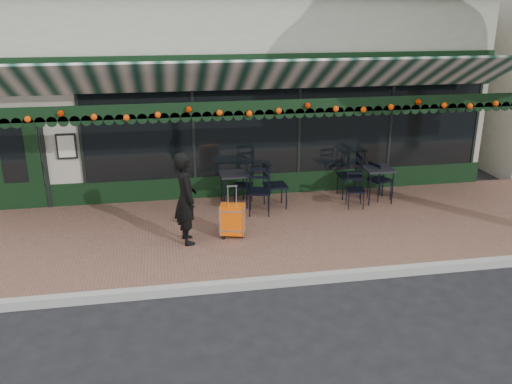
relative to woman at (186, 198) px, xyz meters
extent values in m
plane|color=black|center=(1.33, -1.60, -1.01)|extent=(80.00, 80.00, 0.00)
cube|color=brown|center=(1.33, 0.40, -0.94)|extent=(18.00, 4.00, 0.15)
cube|color=#9E9E99|center=(1.33, -1.68, -0.94)|extent=(18.00, 0.16, 0.15)
cube|color=#9C9A87|center=(1.33, 6.40, 1.24)|extent=(12.00, 8.00, 4.50)
cube|color=black|center=(2.53, 2.38, 0.64)|extent=(9.20, 0.04, 2.00)
cube|color=black|center=(-3.47, 2.38, 0.24)|extent=(1.10, 0.07, 2.20)
cube|color=silver|center=(-2.37, 2.34, 0.49)|extent=(0.42, 0.04, 0.55)
cube|color=black|center=(1.33, 0.92, 1.45)|extent=(12.00, 0.03, 0.28)
cylinder|color=#FF6208|center=(1.33, 0.86, 1.43)|extent=(11.60, 0.12, 0.12)
imported|color=black|center=(0.00, 0.00, 0.00)|extent=(0.52, 0.70, 1.73)
cube|color=#FB5807|center=(0.86, 0.07, -0.51)|extent=(0.50, 0.35, 0.60)
cube|color=black|center=(0.86, 0.07, -0.83)|extent=(0.50, 0.35, 0.06)
cube|color=silver|center=(0.86, 0.07, -0.02)|extent=(0.20, 0.08, 0.37)
cube|color=black|center=(4.31, 1.48, -0.11)|extent=(0.63, 0.63, 0.04)
cylinder|color=black|center=(4.05, 1.22, -0.50)|extent=(0.03, 0.03, 0.74)
cylinder|color=black|center=(4.58, 1.22, -0.50)|extent=(0.03, 0.03, 0.74)
cylinder|color=black|center=(4.05, 1.74, -0.50)|extent=(0.03, 0.03, 0.74)
cylinder|color=black|center=(4.58, 1.74, -0.50)|extent=(0.03, 0.03, 0.74)
cube|color=black|center=(1.13, 1.78, -0.15)|extent=(0.59, 0.59, 0.04)
cylinder|color=black|center=(0.88, 1.53, -0.52)|extent=(0.03, 0.03, 0.69)
cylinder|color=black|center=(1.37, 1.53, -0.52)|extent=(0.03, 0.03, 0.69)
cylinder|color=black|center=(0.88, 2.02, -0.52)|extent=(0.03, 0.03, 0.69)
cylinder|color=black|center=(1.37, 2.02, -0.52)|extent=(0.03, 0.03, 0.69)
camera|label=1|loc=(-0.36, -9.36, 3.36)|focal=38.00mm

